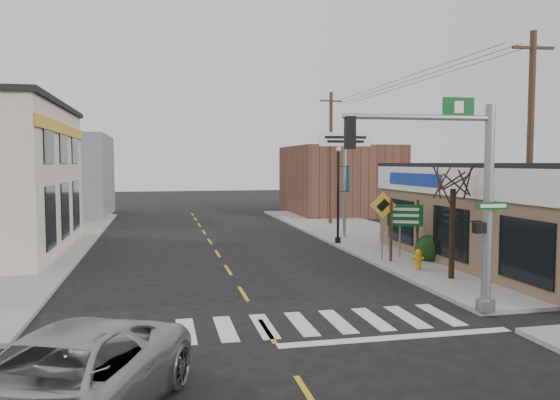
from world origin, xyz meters
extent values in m
plane|color=black|center=(0.00, 0.00, 0.00)|extent=(140.00, 140.00, 0.00)
cube|color=gray|center=(9.00, 13.00, 0.07)|extent=(6.00, 38.00, 0.13)
cube|color=gray|center=(-9.00, 13.00, 0.07)|extent=(6.00, 38.00, 0.13)
cube|color=gold|center=(0.00, 8.00, 0.01)|extent=(0.12, 56.00, 0.01)
cube|color=silver|center=(0.00, 0.40, 0.01)|extent=(11.00, 2.20, 0.01)
cube|color=brown|center=(12.00, 30.00, 2.80)|extent=(8.00, 10.00, 5.60)
cube|color=gray|center=(-11.00, 32.00, 3.20)|extent=(9.00, 10.00, 6.40)
imported|color=#A8ABAD|center=(-4.15, -4.46, 0.78)|extent=(4.54, 6.15, 1.55)
cylinder|color=gray|center=(6.22, 0.11, 2.97)|extent=(0.27, 0.27, 5.69)
cylinder|color=gray|center=(4.13, 0.11, 5.44)|extent=(4.17, 0.15, 0.15)
cube|color=black|center=(2.25, 0.11, 5.01)|extent=(0.27, 0.21, 0.85)
cube|color=#094717|center=(6.22, -0.11, 3.07)|extent=(0.90, 0.04, 0.21)
cube|color=#094717|center=(5.27, 0.11, 5.72)|extent=(0.90, 0.05, 0.52)
cube|color=black|center=(5.97, 0.06, 2.45)|extent=(0.30, 0.25, 0.30)
cube|color=#4C3423|center=(6.80, 7.80, 1.41)|extent=(0.09, 0.09, 2.55)
cube|color=#4C3423|center=(7.99, 7.80, 1.41)|extent=(0.09, 0.09, 2.55)
cube|color=#104A2B|center=(7.40, 7.74, 2.04)|extent=(1.46, 0.05, 0.91)
cylinder|color=#C87F0C|center=(7.09, 5.88, 0.44)|extent=(0.22, 0.22, 0.63)
sphere|color=#C87F0C|center=(7.09, 5.88, 0.79)|extent=(0.25, 0.25, 0.25)
cylinder|color=gray|center=(6.49, 7.98, 1.46)|extent=(0.06, 0.06, 2.65)
cube|color=gold|center=(6.49, 7.95, 2.46)|extent=(1.13, 0.03, 1.13)
cylinder|color=black|center=(6.30, 13.24, 2.50)|extent=(0.13, 0.13, 4.74)
sphere|color=silver|center=(6.30, 13.24, 4.92)|extent=(0.26, 0.26, 0.26)
cube|color=#0C464E|center=(6.80, 13.24, 3.41)|extent=(0.02, 0.50, 1.28)
cylinder|color=gray|center=(7.38, 15.32, 3.15)|extent=(0.18, 0.18, 6.03)
cube|color=silver|center=(7.38, 15.32, 5.52)|extent=(2.84, 0.18, 0.75)
cylinder|color=black|center=(7.50, 4.16, 1.72)|extent=(0.20, 0.20, 3.19)
ellipsoid|color=#213D1C|center=(9.87, 1.95, 0.59)|extent=(1.24, 1.24, 0.93)
ellipsoid|color=black|center=(8.49, 7.69, 0.59)|extent=(1.23, 1.23, 0.92)
cylinder|color=#482C23|center=(9.50, 2.79, 4.35)|extent=(0.22, 0.22, 8.44)
cube|color=#482C23|center=(9.50, 2.79, 8.02)|extent=(1.47, 0.09, 0.09)
cylinder|color=#3F2319|center=(8.72, 22.07, 4.54)|extent=(0.23, 0.23, 8.82)
cube|color=#3F2319|center=(8.72, 22.07, 8.37)|extent=(1.53, 0.10, 0.10)
camera|label=1|loc=(-2.59, -13.23, 4.23)|focal=35.00mm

